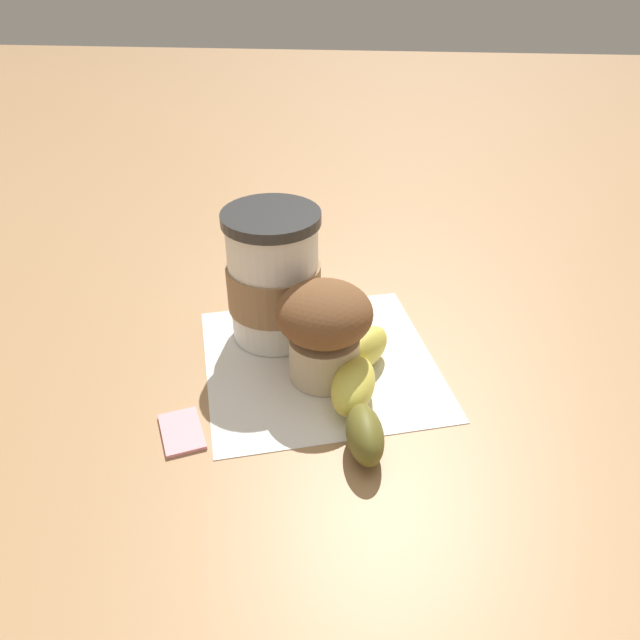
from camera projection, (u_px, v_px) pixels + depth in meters
ground_plane at (320, 363)px, 0.59m from camera, size 3.00×3.00×0.00m
paper_napkin at (320, 362)px, 0.59m from camera, size 0.26×0.26×0.00m
coffee_cup at (274, 278)px, 0.59m from camera, size 0.09×0.09×0.13m
muffin at (324, 327)px, 0.54m from camera, size 0.08×0.08×0.09m
banana at (360, 386)px, 0.53m from camera, size 0.06×0.18×0.04m
sugar_packet at (182, 430)px, 0.51m from camera, size 0.05×0.06×0.01m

